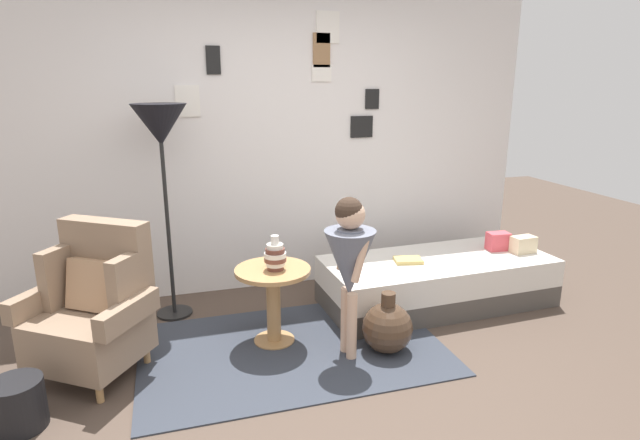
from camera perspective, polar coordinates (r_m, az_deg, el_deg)
name	(u,v)px	position (r m, az deg, el deg)	size (l,w,h in m)	color
ground_plane	(342,401)	(3.21, 2.45, -19.47)	(12.00, 12.00, 0.00)	#4C3D33
gallery_wall	(271,143)	(4.56, -5.46, 8.54)	(4.80, 0.12, 2.60)	silver
rug	(293,349)	(3.72, -3.04, -14.07)	(2.08, 1.34, 0.01)	#333842
armchair	(94,307)	(3.59, -23.76, -8.87)	(0.90, 0.85, 0.97)	tan
daybed	(437,281)	(4.46, 12.82, -6.60)	(1.93, 0.87, 0.40)	#4C4742
pillow_head	(523,244)	(4.73, 21.62, -2.54)	(0.20, 0.12, 0.14)	beige
pillow_mid	(498,241)	(4.73, 19.14, -2.25)	(0.18, 0.12, 0.15)	#D64C56
side_table	(273,291)	(3.67, -5.22, -7.80)	(0.53, 0.53, 0.56)	tan
vase_striped	(275,256)	(3.55, -5.00, -4.00)	(0.15, 0.15, 0.25)	brown
floor_lamp	(160,133)	(4.01, -17.28, 9.15)	(0.41, 0.41, 1.67)	black
person_child	(350,257)	(3.36, 3.31, -4.15)	(0.34, 0.34, 1.11)	#D8AD8E
book_on_daybed	(408,260)	(4.25, 9.76, -4.42)	(0.22, 0.16, 0.03)	tan
demijohn_near	(387,327)	(3.65, 7.48, -11.73)	(0.35, 0.35, 0.44)	#473323
magazine_basket	(18,405)	(3.36, -30.51, -17.23)	(0.28, 0.28, 0.28)	black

